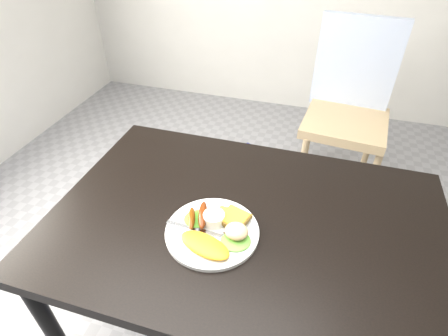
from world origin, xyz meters
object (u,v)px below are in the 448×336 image
(dining_chair, at_px, (345,123))
(person, at_px, (219,144))
(plate, at_px, (212,232))
(dining_table, at_px, (247,223))

(dining_chair, bearing_deg, person, -119.56)
(person, distance_m, plate, 0.56)
(dining_table, height_order, dining_chair, dining_table)
(dining_chair, relative_size, plate, 1.74)
(dining_table, relative_size, person, 0.87)
(dining_chair, distance_m, plate, 1.41)
(dining_table, bearing_deg, plate, -133.63)
(dining_table, bearing_deg, dining_chair, 75.22)
(plate, bearing_deg, person, 105.24)
(dining_chair, xyz_separation_m, person, (-0.55, -0.78, 0.24))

